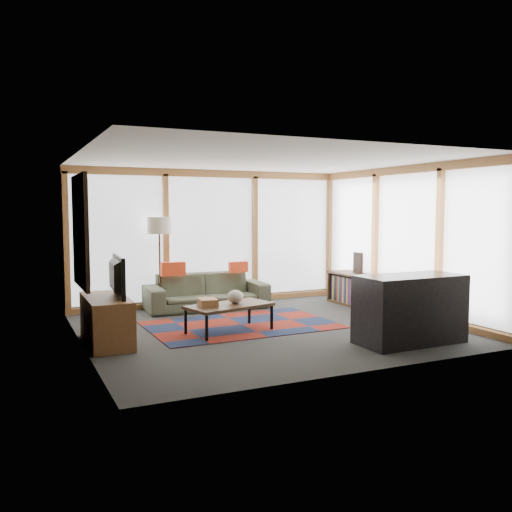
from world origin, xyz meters
name	(u,v)px	position (x,y,z in m)	size (l,w,h in m)	color
ground	(267,328)	(0.00, 0.00, 0.00)	(5.50, 5.50, 0.00)	#282826
room_envelope	(279,228)	(0.49, 0.56, 1.54)	(5.52, 5.02, 2.62)	#3D342F
rug	(241,325)	(-0.27, 0.37, 0.01)	(2.92, 1.88, 0.01)	maroon
sofa	(207,291)	(-0.29, 1.95, 0.33)	(2.24, 0.88, 0.66)	#3B412E
pillow_left	(173,269)	(-0.92, 1.97, 0.78)	(0.44, 0.13, 0.24)	red
pillow_right	(238,267)	(0.34, 1.93, 0.76)	(0.37, 0.11, 0.20)	red
floor_lamp	(160,264)	(-1.13, 2.12, 0.86)	(0.43, 0.43, 1.71)	black
coffee_table	(229,318)	(-0.63, -0.01, 0.21)	(1.28, 0.64, 0.43)	#312113
book_stack	(208,302)	(-0.97, 0.02, 0.48)	(0.26, 0.32, 0.11)	#976238
vase	(235,297)	(-0.52, 0.03, 0.53)	(0.24, 0.24, 0.21)	beige
bookshelf	(374,294)	(2.43, 0.52, 0.31)	(0.45, 2.46, 0.61)	#312113
bowl_a	(390,278)	(2.38, 0.02, 0.66)	(0.18, 0.18, 0.09)	black
bowl_b	(383,276)	(2.47, 0.32, 0.65)	(0.15, 0.15, 0.08)	black
shelf_picture	(358,263)	(2.58, 1.22, 0.81)	(0.04, 0.30, 0.40)	black
tv_console	(106,320)	(-2.43, 0.07, 0.33)	(0.54, 1.30, 0.65)	brown
television	(111,276)	(-2.35, 0.06, 0.93)	(0.98, 0.13, 0.56)	black
bar_counter	(410,309)	(1.40, -1.65, 0.47)	(1.49, 0.70, 0.95)	black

